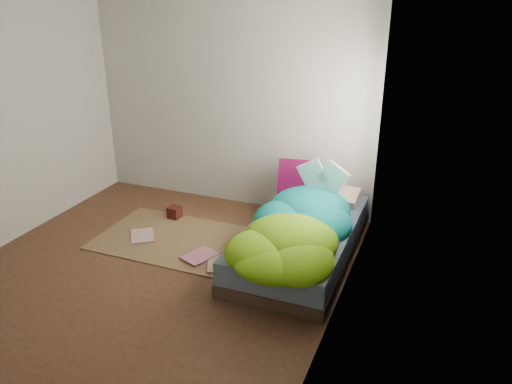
% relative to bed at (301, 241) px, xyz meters
% --- Properties ---
extents(ground, '(3.50, 3.50, 0.00)m').
position_rel_bed_xyz_m(ground, '(-1.22, -0.72, -0.17)').
color(ground, '#412A19').
rests_on(ground, ground).
extents(room_walls, '(3.54, 3.54, 2.62)m').
position_rel_bed_xyz_m(room_walls, '(-1.21, -0.71, 1.46)').
color(room_walls, '#B8B6AF').
rests_on(room_walls, ground).
extents(bed, '(1.00, 2.00, 0.34)m').
position_rel_bed_xyz_m(bed, '(0.00, 0.00, 0.00)').
color(bed, '#342C1C').
rests_on(bed, ground).
extents(duvet, '(0.96, 1.84, 0.34)m').
position_rel_bed_xyz_m(duvet, '(0.00, -0.22, 0.34)').
color(duvet, '#08757B').
rests_on(duvet, bed).
extents(rug, '(1.60, 1.10, 0.01)m').
position_rel_bed_xyz_m(rug, '(-1.37, -0.17, -0.16)').
color(rug, brown).
rests_on(rug, ground).
extents(pillow_floral, '(0.53, 0.33, 0.12)m').
position_rel_bed_xyz_m(pillow_floral, '(0.16, 0.70, 0.23)').
color(pillow_floral, '#EDE5CD').
rests_on(pillow_floral, bed).
extents(pillow_magenta, '(0.43, 0.20, 0.42)m').
position_rel_bed_xyz_m(pillow_magenta, '(-0.27, 0.71, 0.38)').
color(pillow_magenta, '#4F052A').
rests_on(pillow_magenta, bed).
extents(open_book, '(0.45, 0.13, 0.27)m').
position_rel_bed_xyz_m(open_book, '(0.08, 0.43, 0.65)').
color(open_book, '#2A7F29').
rests_on(open_book, duvet).
extents(wooden_box, '(0.15, 0.15, 0.14)m').
position_rel_bed_xyz_m(wooden_box, '(-1.62, 0.29, -0.09)').
color(wooden_box, black).
rests_on(wooden_box, rug).
extents(floor_book_a, '(0.38, 0.40, 0.02)m').
position_rel_bed_xyz_m(floor_book_a, '(-1.80, -0.34, -0.14)').
color(floor_book_a, beige).
rests_on(floor_book_a, rug).
extents(floor_book_b, '(0.36, 0.40, 0.03)m').
position_rel_bed_xyz_m(floor_book_b, '(-1.03, -0.39, -0.14)').
color(floor_book_b, '#C16F8F').
rests_on(floor_book_b, rug).
extents(floor_book_c, '(0.34, 0.39, 0.02)m').
position_rel_bed_xyz_m(floor_book_c, '(-0.78, -0.54, -0.14)').
color(floor_book_c, tan).
rests_on(floor_book_c, rug).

